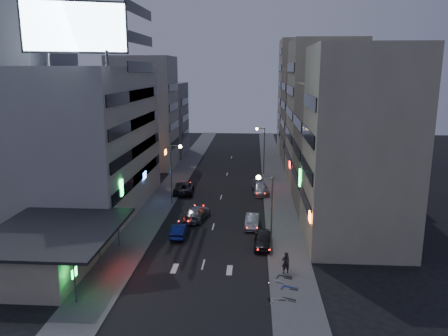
# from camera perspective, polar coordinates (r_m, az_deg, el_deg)

# --- Properties ---
(ground) EXTENTS (180.00, 180.00, 0.00)m
(ground) POSITION_cam_1_polar(r_m,az_deg,el_deg) (37.90, -3.46, -15.05)
(ground) COLOR black
(ground) RESTS_ON ground
(sidewalk_left) EXTENTS (4.00, 120.00, 0.12)m
(sidewalk_left) POSITION_cam_1_polar(r_m,az_deg,el_deg) (66.82, -6.99, -2.64)
(sidewalk_left) COLOR #4C4C4F
(sidewalk_left) RESTS_ON ground
(sidewalk_right) EXTENTS (4.00, 120.00, 0.12)m
(sidewalk_right) POSITION_cam_1_polar(r_m,az_deg,el_deg) (65.73, 6.86, -2.90)
(sidewalk_right) COLOR #4C4C4F
(sidewalk_right) RESTS_ON ground
(food_court) EXTENTS (11.00, 13.00, 3.88)m
(food_court) POSITION_cam_1_polar(r_m,az_deg,el_deg) (42.72, -22.24, -9.78)
(food_court) COLOR #B9B091
(food_court) RESTS_ON ground
(white_building) EXTENTS (14.00, 24.00, 18.00)m
(white_building) POSITION_cam_1_polar(r_m,az_deg,el_deg) (58.06, -17.88, 3.54)
(white_building) COLOR #A5A6A1
(white_building) RESTS_ON ground
(grey_tower) EXTENTS (10.00, 14.00, 34.00)m
(grey_tower) POSITION_cam_1_polar(r_m,az_deg,el_deg) (63.98, -25.02, 10.98)
(grey_tower) COLOR gray
(grey_tower) RESTS_ON ground
(shophouse_near) EXTENTS (10.00, 11.00, 20.00)m
(shophouse_near) POSITION_cam_1_polar(r_m,az_deg,el_deg) (45.63, 17.20, 2.50)
(shophouse_near) COLOR #B9B091
(shophouse_near) RESTS_ON ground
(shophouse_mid) EXTENTS (11.00, 12.00, 16.00)m
(shophouse_mid) POSITION_cam_1_polar(r_m,az_deg,el_deg) (57.14, 14.99, 2.56)
(shophouse_mid) COLOR gray
(shophouse_mid) RESTS_ON ground
(shophouse_far) EXTENTS (10.00, 14.00, 22.00)m
(shophouse_far) POSITION_cam_1_polar(r_m,az_deg,el_deg) (69.36, 12.72, 6.91)
(shophouse_far) COLOR #B9B091
(shophouse_far) RESTS_ON ground
(far_left_a) EXTENTS (11.00, 10.00, 20.00)m
(far_left_a) POSITION_cam_1_polar(r_m,az_deg,el_deg) (81.12, -10.43, 7.09)
(far_left_a) COLOR #A5A6A1
(far_left_a) RESTS_ON ground
(far_left_b) EXTENTS (12.00, 10.00, 15.00)m
(far_left_b) POSITION_cam_1_polar(r_m,az_deg,el_deg) (94.06, -8.73, 6.37)
(far_left_b) COLOR gray
(far_left_b) RESTS_ON ground
(far_right_a) EXTENTS (11.00, 12.00, 18.00)m
(far_right_a) POSITION_cam_1_polar(r_m,az_deg,el_deg) (84.41, 11.48, 6.58)
(far_right_a) COLOR gray
(far_right_a) RESTS_ON ground
(far_right_b) EXTENTS (12.00, 12.00, 24.00)m
(far_right_b) POSITION_cam_1_polar(r_m,az_deg,el_deg) (98.08, 10.81, 9.19)
(far_right_b) COLOR #B9B091
(far_right_b) RESTS_ON ground
(billboard) EXTENTS (9.52, 3.75, 6.20)m
(billboard) POSITION_cam_1_polar(r_m,az_deg,el_deg) (46.80, -18.88, 16.99)
(billboard) COLOR #595B60
(billboard) RESTS_ON white_building
(street_lamp_right_near) EXTENTS (1.60, 0.44, 8.02)m
(street_lamp_right_near) POSITION_cam_1_polar(r_m,az_deg,el_deg) (41.14, 5.73, -4.71)
(street_lamp_right_near) COLOR #595B60
(street_lamp_right_near) RESTS_ON sidewalk_right
(street_lamp_left) EXTENTS (1.60, 0.44, 8.02)m
(street_lamp_left) POSITION_cam_1_polar(r_m,az_deg,el_deg) (57.54, -6.57, 0.31)
(street_lamp_left) COLOR #595B60
(street_lamp_left) RESTS_ON sidewalk_left
(street_lamp_right_far) EXTENTS (1.60, 0.44, 8.02)m
(street_lamp_right_far) POSITION_cam_1_polar(r_m,az_deg,el_deg) (74.28, 4.98, 3.15)
(street_lamp_right_far) COLOR #595B60
(street_lamp_right_far) RESTS_ON sidewalk_right
(parked_car_right_near) EXTENTS (1.92, 4.58, 1.55)m
(parked_car_right_near) POSITION_cam_1_polar(r_m,az_deg,el_deg) (45.09, 5.12, -9.30)
(parked_car_right_near) COLOR black
(parked_car_right_near) RESTS_ON ground
(parked_car_right_mid) EXTENTS (1.68, 4.39, 1.43)m
(parked_car_right_mid) POSITION_cam_1_polar(r_m,az_deg,el_deg) (50.39, 3.69, -6.94)
(parked_car_right_mid) COLOR #A9ACB1
(parked_car_right_mid) RESTS_ON ground
(parked_car_left) EXTENTS (3.22, 6.16, 1.65)m
(parked_car_left) POSITION_cam_1_polar(r_m,az_deg,el_deg) (64.08, -5.28, -2.56)
(parked_car_left) COLOR #26252B
(parked_car_left) RESTS_ON ground
(parked_car_right_far) EXTENTS (2.79, 5.63, 1.57)m
(parked_car_right_far) POSITION_cam_1_polar(r_m,az_deg,el_deg) (63.63, 4.79, -2.70)
(parked_car_right_far) COLOR #9CA0A4
(parked_car_right_far) RESTS_ON ground
(road_car_blue) EXTENTS (1.62, 4.38, 1.43)m
(road_car_blue) POSITION_cam_1_polar(r_m,az_deg,el_deg) (47.84, -5.79, -8.07)
(road_car_blue) COLOR navy
(road_car_blue) RESTS_ON ground
(road_car_silver) EXTENTS (3.34, 5.98, 1.64)m
(road_car_silver) POSITION_cam_1_polar(r_m,az_deg,el_deg) (52.86, -3.66, -5.87)
(road_car_silver) COLOR #96989E
(road_car_silver) RESTS_ON ground
(person) EXTENTS (0.82, 0.65, 1.97)m
(person) POSITION_cam_1_polar(r_m,az_deg,el_deg) (39.53, 8.06, -12.15)
(person) COLOR black
(person) RESTS_ON sidewalk_right
(scooter_black_a) EXTENTS (1.12, 1.76, 1.02)m
(scooter_black_a) POSITION_cam_1_polar(r_m,az_deg,el_deg) (35.72, 9.52, -15.90)
(scooter_black_a) COLOR black
(scooter_black_a) RESTS_ON sidewalk_right
(scooter_silver_a) EXTENTS (0.79, 1.74, 1.03)m
(scooter_silver_a) POSITION_cam_1_polar(r_m,az_deg,el_deg) (35.84, 7.98, -15.74)
(scooter_silver_a) COLOR #929699
(scooter_silver_a) RESTS_ON sidewalk_right
(scooter_blue) EXTENTS (1.23, 2.03, 1.18)m
(scooter_blue) POSITION_cam_1_polar(r_m,az_deg,el_deg) (37.39, 9.79, -14.41)
(scooter_blue) COLOR navy
(scooter_blue) RESTS_ON sidewalk_right
(scooter_black_b) EXTENTS (1.23, 1.94, 1.13)m
(scooter_black_b) POSITION_cam_1_polar(r_m,az_deg,el_deg) (39.04, 8.99, -13.19)
(scooter_black_b) COLOR black
(scooter_black_b) RESTS_ON sidewalk_right
(scooter_silver_b) EXTENTS (1.15, 1.67, 0.97)m
(scooter_silver_b) POSITION_cam_1_polar(r_m,az_deg,el_deg) (38.21, 7.87, -13.89)
(scooter_silver_b) COLOR gray
(scooter_silver_b) RESTS_ON sidewalk_right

